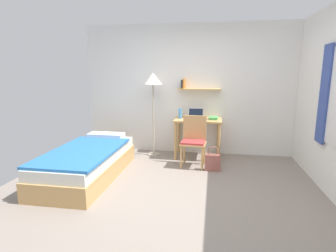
# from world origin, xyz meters

# --- Properties ---
(ground_plane) EXTENTS (5.28, 5.28, 0.00)m
(ground_plane) POSITION_xyz_m (0.00, 0.00, 0.00)
(ground_plane) COLOR gray
(wall_back) EXTENTS (4.40, 0.27, 2.60)m
(wall_back) POSITION_xyz_m (0.00, 2.02, 1.30)
(wall_back) COLOR white
(wall_back) RESTS_ON ground_plane
(bed) EXTENTS (0.95, 2.05, 0.54)m
(bed) POSITION_xyz_m (-1.53, 0.37, 0.24)
(bed) COLOR tan
(bed) RESTS_ON ground_plane
(desk) EXTENTS (0.91, 0.59, 0.76)m
(desk) POSITION_xyz_m (0.14, 1.70, 0.61)
(desk) COLOR tan
(desk) RESTS_ON ground_plane
(desk_chair) EXTENTS (0.46, 0.41, 0.90)m
(desk_chair) POSITION_xyz_m (0.10, 1.19, 0.49)
(desk_chair) COLOR tan
(desk_chair) RESTS_ON ground_plane
(standing_lamp) EXTENTS (0.36, 0.36, 1.65)m
(standing_lamp) POSITION_xyz_m (-0.74, 1.68, 1.43)
(standing_lamp) COLOR #B2A893
(standing_lamp) RESTS_ON ground_plane
(laptop) EXTENTS (0.31, 0.21, 0.20)m
(laptop) POSITION_xyz_m (0.09, 1.78, 0.82)
(laptop) COLOR #B7BABF
(laptop) RESTS_ON desk
(water_bottle) EXTENTS (0.06, 0.06, 0.20)m
(water_bottle) POSITION_xyz_m (-0.21, 1.70, 0.86)
(water_bottle) COLOR #4C99DB
(water_bottle) RESTS_ON desk
(book_stack) EXTENTS (0.19, 0.26, 0.05)m
(book_stack) POSITION_xyz_m (0.44, 1.74, 0.79)
(book_stack) COLOR #4CA856
(book_stack) RESTS_ON desk
(handbag) EXTENTS (0.27, 0.11, 0.43)m
(handbag) POSITION_xyz_m (0.45, 0.98, 0.15)
(handbag) COLOR #99564C
(handbag) RESTS_ON ground_plane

